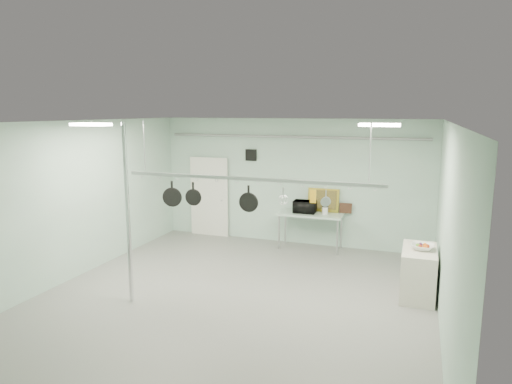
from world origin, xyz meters
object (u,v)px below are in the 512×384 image
at_px(prep_table, 310,216).
at_px(pot_rack, 247,177).
at_px(side_cabinet, 418,272).
at_px(chrome_pole, 128,215).
at_px(skillet_left, 172,194).
at_px(skillet_mid, 193,194).
at_px(fruit_bowl, 423,247).
at_px(skillet_right, 249,199).
at_px(coffee_canister, 325,211).
at_px(microwave, 305,207).

xyz_separation_m(prep_table, pot_rack, (-0.40, -3.30, 1.40)).
xyz_separation_m(prep_table, side_cabinet, (2.55, -2.20, -0.38)).
distance_m(chrome_pole, pot_rack, 2.19).
height_order(skillet_left, skillet_mid, same).
relative_size(fruit_bowl, skillet_right, 0.85).
relative_size(pot_rack, coffee_canister, 25.59).
relative_size(pot_rack, skillet_mid, 10.94).
distance_m(chrome_pole, fruit_bowl, 5.32).
distance_m(pot_rack, coffee_canister, 3.60).
xyz_separation_m(pot_rack, coffee_canister, (0.76, 3.30, -1.23)).
xyz_separation_m(coffee_canister, fruit_bowl, (2.24, -2.22, -0.05)).
xyz_separation_m(microwave, fruit_bowl, (2.74, -2.23, -0.10)).
xyz_separation_m(prep_table, skillet_left, (-1.93, -3.30, 1.01)).
bearing_deg(pot_rack, skillet_right, 0.00).
bearing_deg(fruit_bowl, skillet_right, -160.13).
bearing_deg(pot_rack, skillet_left, 180.00).
xyz_separation_m(pot_rack, fruit_bowl, (2.99, 1.07, -1.28)).
bearing_deg(skillet_right, prep_table, 79.91).
bearing_deg(coffee_canister, skillet_left, -124.76).
distance_m(prep_table, fruit_bowl, 3.42).
height_order(prep_table, fruit_bowl, fruit_bowl).
distance_m(chrome_pole, skillet_right, 2.14).
bearing_deg(fruit_bowl, pot_rack, -160.26).
height_order(prep_table, coffee_canister, coffee_canister).
bearing_deg(chrome_pole, skillet_mid, 47.69).
height_order(pot_rack, microwave, pot_rack).
bearing_deg(microwave, prep_table, 176.09).
xyz_separation_m(chrome_pole, fruit_bowl, (4.89, 1.97, -0.65)).
bearing_deg(skillet_right, skillet_mid, 176.46).
relative_size(microwave, skillet_mid, 1.23).
distance_m(prep_table, coffee_canister, 0.40).
xyz_separation_m(side_cabinet, skillet_right, (-2.93, -1.10, 1.39)).
bearing_deg(skillet_left, skillet_mid, -15.95).
bearing_deg(prep_table, skillet_left, -120.32).
distance_m(chrome_pole, prep_table, 4.85).
relative_size(coffee_canister, skillet_left, 0.38).
relative_size(pot_rack, microwave, 8.87).
xyz_separation_m(side_cabinet, coffee_canister, (-2.19, 2.20, 0.55)).
xyz_separation_m(chrome_pole, skillet_mid, (0.82, 0.90, 0.27)).
xyz_separation_m(side_cabinet, skillet_left, (-4.48, -1.10, 1.39)).
distance_m(pot_rack, skillet_mid, 1.14).
height_order(chrome_pole, fruit_bowl, chrome_pole).
bearing_deg(prep_table, skillet_mid, -114.17).
height_order(side_cabinet, pot_rack, pot_rack).
bearing_deg(skillet_mid, pot_rack, -6.43).
bearing_deg(skillet_left, fruit_bowl, -2.59).
height_order(coffee_canister, fruit_bowl, coffee_canister).
xyz_separation_m(skillet_left, skillet_right, (1.55, 0.00, 0.00)).
bearing_deg(pot_rack, microwave, 85.67).
bearing_deg(fruit_bowl, coffee_canister, 135.15).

